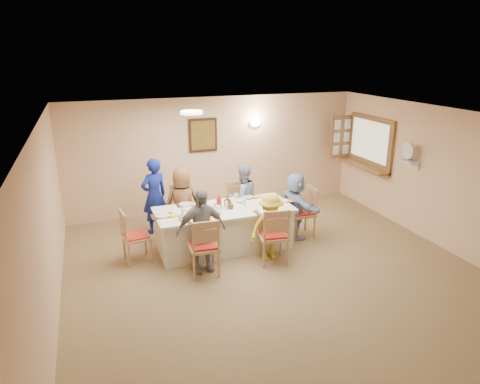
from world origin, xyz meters
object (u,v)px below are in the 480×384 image
object	(u,v)px
chair_left_end	(136,236)
diner_right_end	(296,205)
desk_fan	(409,154)
diner_front_right	(270,227)
diner_front_left	(201,231)
serving_hatch	(370,142)
dining_table	(224,228)
chair_front_left	(204,245)
chair_right_end	(301,212)
condiment_ketchup	(219,201)
diner_back_right	(243,197)
chair_back_left	(182,212)
caregiver	(154,196)
chair_front_right	(273,234)
diner_back_left	(183,204)
chair_back_right	(240,205)

from	to	relation	value
chair_left_end	diner_right_end	distance (m)	2.97
desk_fan	diner_front_right	world-z (taller)	desk_fan
diner_front_left	diner_front_right	distance (m)	1.21
serving_hatch	dining_table	world-z (taller)	serving_hatch
serving_hatch	chair_left_end	distance (m)	5.43
chair_front_left	diner_right_end	distance (m)	2.18
diner_right_end	chair_right_end	bearing A→B (deg)	-93.95
chair_right_end	desk_fan	bearing A→B (deg)	81.73
diner_front_left	condiment_ketchup	distance (m)	0.91
diner_back_right	chair_right_end	bearing A→B (deg)	134.39
chair_left_end	serving_hatch	bearing A→B (deg)	-86.79
dining_table	chair_front_left	xyz separation A→B (m)	(-0.60, -0.80, 0.12)
diner_front_right	chair_back_left	bearing A→B (deg)	123.45
serving_hatch	caregiver	world-z (taller)	serving_hatch
chair_front_right	condiment_ketchup	size ratio (longest dim) A/B	3.96
chair_left_end	chair_right_end	distance (m)	3.10
chair_front_right	serving_hatch	bearing A→B (deg)	-141.41
chair_front_left	diner_back_left	world-z (taller)	diner_back_left
diner_back_right	condiment_ketchup	xyz separation A→B (m)	(-0.68, -0.63, 0.21)
chair_left_end	chair_back_right	bearing A→B (deg)	-76.67
diner_front_left	diner_right_end	xyz separation A→B (m)	(2.02, 0.68, -0.06)
diner_back_right	diner_right_end	world-z (taller)	diner_back_right
diner_front_right	chair_back_right	bearing A→B (deg)	84.42
desk_fan	diner_back_right	bearing A→B (deg)	160.14
serving_hatch	diner_front_right	size ratio (longest dim) A/B	1.28
chair_front_left	condiment_ketchup	bearing A→B (deg)	-117.93
dining_table	diner_front_right	xyz separation A→B (m)	(0.60, -0.68, 0.21)
chair_back_left	chair_left_end	world-z (taller)	chair_back_left
chair_back_left	chair_front_right	distance (m)	2.00
dining_table	chair_back_left	distance (m)	1.01
chair_front_right	diner_front_right	distance (m)	0.14
diner_front_left	caregiver	distance (m)	1.89
chair_back_left	chair_left_end	size ratio (longest dim) A/B	1.05
diner_back_left	diner_back_right	xyz separation A→B (m)	(1.20, 0.00, -0.02)
chair_back_right	diner_back_left	world-z (taller)	diner_back_left
diner_back_right	diner_front_left	world-z (taller)	diner_front_left
dining_table	diner_back_right	bearing A→B (deg)	48.58
serving_hatch	diner_front_right	xyz separation A→B (m)	(-3.09, -1.63, -0.91)
chair_front_right	diner_back_left	world-z (taller)	diner_back_left
chair_right_end	caregiver	world-z (taller)	caregiver
chair_right_end	diner_back_left	xyz separation A→B (m)	(-2.15, 0.68, 0.20)
chair_front_left	diner_right_end	world-z (taller)	diner_right_end
caregiver	diner_back_left	bearing A→B (deg)	112.26
dining_table	chair_right_end	bearing A→B (deg)	0.00
diner_front_left	dining_table	bearing A→B (deg)	45.21
desk_fan	diner_back_right	xyz separation A→B (m)	(-2.98, 1.08, -0.88)
diner_back_right	diner_front_right	bearing A→B (deg)	79.99
diner_back_right	chair_back_right	bearing A→B (deg)	-100.01
caregiver	diner_front_left	bearing A→B (deg)	82.32
diner_front_left	desk_fan	bearing A→B (deg)	0.49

